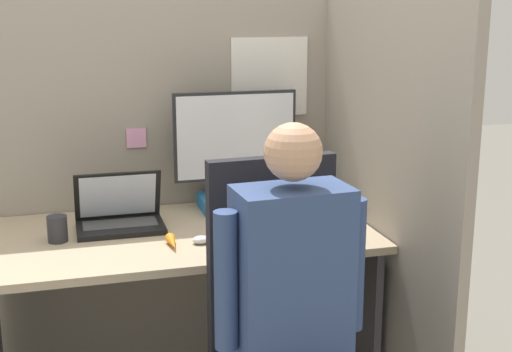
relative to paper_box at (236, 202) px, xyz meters
name	(u,v)px	position (x,y,z in m)	size (l,w,h in m)	color
cubicle_panel_back	(161,188)	(-0.30, 0.16, 0.04)	(2.00, 0.05, 1.65)	gray
cubicle_panel_right	(370,205)	(0.47, -0.33, 0.04)	(0.04, 1.42, 1.65)	gray
desk	(177,277)	(-0.30, -0.25, -0.21)	(1.50, 0.77, 0.76)	tan
paper_box	(236,202)	(0.00, 0.00, 0.00)	(0.31, 0.21, 0.06)	#236BAD
monitor	(235,141)	(0.00, 0.00, 0.26)	(0.52, 0.20, 0.44)	#232328
laptop	(120,217)	(-0.51, -0.15, 0.02)	(0.33, 0.23, 0.23)	black
mouse	(201,240)	(-0.24, -0.41, -0.01)	(0.06, 0.05, 0.03)	silver
stapler	(333,211)	(0.36, -0.21, -0.01)	(0.04, 0.12, 0.04)	black
carrot_toy	(172,242)	(-0.34, -0.42, -0.01)	(0.04, 0.14, 0.04)	orange
office_chair	(281,339)	(-0.06, -0.84, -0.23)	(0.53, 0.56, 1.13)	black
person	(297,311)	(-0.07, -1.02, -0.05)	(0.48, 0.47, 1.29)	#282D4C
coffee_mug	(322,192)	(0.38, -0.03, 0.02)	(0.09, 0.09, 0.10)	teal
pen_cup	(57,229)	(-0.74, -0.24, 0.02)	(0.07, 0.07, 0.10)	#28282D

